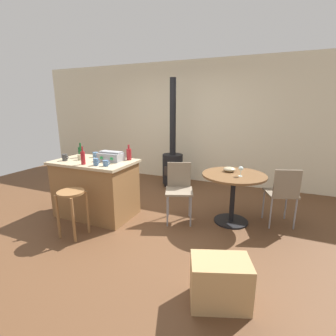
% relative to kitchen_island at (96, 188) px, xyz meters
% --- Properties ---
extents(ground_plane, '(8.80, 8.80, 0.00)m').
position_rel_kitchen_island_xyz_m(ground_plane, '(0.68, 0.16, -0.45)').
color(ground_plane, brown).
extents(back_wall, '(8.00, 0.10, 2.70)m').
position_rel_kitchen_island_xyz_m(back_wall, '(0.68, 2.51, 0.90)').
color(back_wall, beige).
rests_on(back_wall, ground_plane).
extents(kitchen_island, '(1.25, 0.78, 0.90)m').
position_rel_kitchen_island_xyz_m(kitchen_island, '(0.00, 0.00, 0.00)').
color(kitchen_island, olive).
rests_on(kitchen_island, ground_plane).
extents(wooden_stool, '(0.35, 0.35, 0.64)m').
position_rel_kitchen_island_xyz_m(wooden_stool, '(0.15, -0.67, 0.02)').
color(wooden_stool, olive).
rests_on(wooden_stool, ground_plane).
extents(dining_table, '(0.92, 0.92, 0.76)m').
position_rel_kitchen_island_xyz_m(dining_table, '(2.05, 0.58, 0.13)').
color(dining_table, black).
rests_on(dining_table, ground_plane).
extents(folding_chair_near, '(0.51, 0.51, 0.88)m').
position_rel_kitchen_island_xyz_m(folding_chair_near, '(2.72, 0.74, 0.08)').
color(folding_chair_near, '#7F705B').
rests_on(folding_chair_near, ground_plane).
extents(folding_chair_far, '(0.52, 0.52, 0.88)m').
position_rel_kitchen_island_xyz_m(folding_chair_far, '(1.28, 0.36, 0.08)').
color(folding_chair_far, '#7F705B').
rests_on(folding_chair_far, ground_plane).
extents(wood_stove, '(0.44, 0.45, 2.28)m').
position_rel_kitchen_island_xyz_m(wood_stove, '(0.56, 1.87, 0.10)').
color(wood_stove, black).
rests_on(wood_stove, ground_plane).
extents(toolbox, '(0.37, 0.24, 0.15)m').
position_rel_kitchen_island_xyz_m(toolbox, '(0.25, 0.11, 0.52)').
color(toolbox, gray).
rests_on(toolbox, kitchen_island).
extents(bottle_0, '(0.08, 0.08, 0.24)m').
position_rel_kitchen_island_xyz_m(bottle_0, '(0.47, 0.27, 0.54)').
color(bottle_0, maroon).
rests_on(bottle_0, kitchen_island).
extents(bottle_1, '(0.06, 0.06, 0.26)m').
position_rel_kitchen_island_xyz_m(bottle_1, '(0.02, -0.26, 0.55)').
color(bottle_1, maroon).
rests_on(bottle_1, kitchen_island).
extents(bottle_2, '(0.08, 0.08, 0.24)m').
position_rel_kitchen_island_xyz_m(bottle_2, '(-0.36, 0.12, 0.54)').
color(bottle_2, '#194C23').
rests_on(bottle_2, kitchen_island).
extents(cup_0, '(0.11, 0.08, 0.08)m').
position_rel_kitchen_island_xyz_m(cup_0, '(-0.24, -0.03, 0.49)').
color(cup_0, tan).
rests_on(cup_0, kitchen_island).
extents(cup_1, '(0.13, 0.09, 0.08)m').
position_rel_kitchen_island_xyz_m(cup_1, '(-0.16, 0.24, 0.49)').
color(cup_1, '#4C7099').
rests_on(cup_1, kitchen_island).
extents(cup_2, '(0.11, 0.08, 0.08)m').
position_rel_kitchen_island_xyz_m(cup_2, '(0.39, -0.21, 0.49)').
color(cup_2, '#4C7099').
rests_on(cup_2, kitchen_island).
extents(cup_3, '(0.11, 0.07, 0.10)m').
position_rel_kitchen_island_xyz_m(cup_3, '(0.23, -0.23, 0.50)').
color(cup_3, '#4C7099').
rests_on(cup_3, kitchen_island).
extents(cup_4, '(0.11, 0.08, 0.10)m').
position_rel_kitchen_island_xyz_m(cup_4, '(-0.42, -0.16, 0.50)').
color(cup_4, '#383838').
rests_on(cup_4, kitchen_island).
extents(wine_glass, '(0.07, 0.07, 0.14)m').
position_rel_kitchen_island_xyz_m(wine_glass, '(2.15, 0.50, 0.41)').
color(wine_glass, silver).
rests_on(wine_glass, dining_table).
extents(serving_bowl, '(0.18, 0.18, 0.07)m').
position_rel_kitchen_island_xyz_m(serving_bowl, '(1.96, 0.70, 0.34)').
color(serving_bowl, tan).
rests_on(serving_bowl, dining_table).
extents(cardboard_box, '(0.59, 0.49, 0.43)m').
position_rel_kitchen_island_xyz_m(cardboard_box, '(2.21, -1.08, -0.24)').
color(cardboard_box, tan).
rests_on(cardboard_box, ground_plane).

